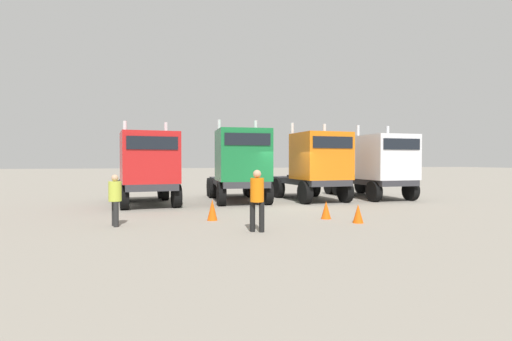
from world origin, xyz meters
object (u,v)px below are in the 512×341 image
(semi_truck_green, at_px, (240,165))
(traffic_cone_far, at_px, (212,210))
(semi_truck_orange, at_px, (315,165))
(visitor_with_camera, at_px, (115,196))
(traffic_cone_near, at_px, (358,214))
(visitor_in_hivis, at_px, (257,196))
(semi_truck_red, at_px, (148,167))
(traffic_cone_mid, at_px, (326,210))
(semi_truck_white, at_px, (380,166))

(semi_truck_green, height_order, traffic_cone_far, semi_truck_green)
(semi_truck_orange, distance_m, visitor_with_camera, 10.95)
(semi_truck_orange, bearing_deg, semi_truck_green, -97.19)
(visitor_with_camera, xyz_separation_m, traffic_cone_far, (3.17, 0.45, -0.58))
(semi_truck_orange, height_order, traffic_cone_near, semi_truck_orange)
(visitor_in_hivis, bearing_deg, traffic_cone_near, -47.08)
(semi_truck_red, distance_m, traffic_cone_near, 9.90)
(traffic_cone_near, bearing_deg, traffic_cone_mid, 118.95)
(semi_truck_orange, height_order, traffic_cone_mid, semi_truck_orange)
(semi_truck_green, distance_m, semi_truck_white, 7.71)
(semi_truck_white, height_order, traffic_cone_far, semi_truck_white)
(visitor_in_hivis, xyz_separation_m, traffic_cone_near, (3.69, 0.73, -0.74))
(semi_truck_orange, distance_m, semi_truck_white, 3.81)
(semi_truck_red, bearing_deg, visitor_with_camera, -16.25)
(semi_truck_red, relative_size, semi_truck_orange, 1.02)
(traffic_cone_mid, relative_size, traffic_cone_far, 0.87)
(semi_truck_white, height_order, traffic_cone_mid, semi_truck_white)
(visitor_in_hivis, bearing_deg, semi_truck_orange, -1.94)
(visitor_with_camera, height_order, traffic_cone_mid, visitor_with_camera)
(semi_truck_red, relative_size, visitor_in_hivis, 3.37)
(visitor_in_hivis, bearing_deg, semi_truck_red, 53.60)
(semi_truck_red, bearing_deg, traffic_cone_mid, 39.92)
(semi_truck_white, bearing_deg, traffic_cone_near, -38.17)
(visitor_in_hivis, xyz_separation_m, traffic_cone_far, (-0.93, 2.56, -0.69))
(semi_truck_green, bearing_deg, semi_truck_white, 91.26)
(semi_truck_red, height_order, semi_truck_white, semi_truck_white)
(traffic_cone_near, bearing_deg, semi_truck_orange, 78.00)
(semi_truck_green, height_order, semi_truck_orange, semi_truck_green)
(semi_truck_white, distance_m, visitor_with_camera, 14.35)
(visitor_with_camera, height_order, traffic_cone_near, visitor_with_camera)
(semi_truck_green, distance_m, visitor_in_hivis, 8.22)
(semi_truck_orange, relative_size, visitor_in_hivis, 3.30)
(semi_truck_white, bearing_deg, traffic_cone_far, -63.35)
(semi_truck_green, bearing_deg, visitor_in_hivis, -6.51)
(semi_truck_green, xyz_separation_m, visitor_with_camera, (-5.39, -5.97, -0.94))
(semi_truck_red, xyz_separation_m, semi_truck_white, (12.13, 0.13, 0.03))
(traffic_cone_near, bearing_deg, traffic_cone_far, 158.43)
(visitor_with_camera, bearing_deg, traffic_cone_mid, 162.85)
(semi_truck_green, bearing_deg, traffic_cone_far, -19.38)
(traffic_cone_near, distance_m, traffic_cone_far, 4.97)
(semi_truck_green, distance_m, visitor_with_camera, 8.10)
(semi_truck_white, bearing_deg, semi_truck_red, -90.94)
(semi_truck_red, bearing_deg, semi_truck_green, 87.55)
(semi_truck_red, xyz_separation_m, semi_truck_orange, (8.32, 0.06, 0.07))
(visitor_with_camera, bearing_deg, semi_truck_green, -147.40)
(semi_truck_green, relative_size, traffic_cone_near, 10.30)
(semi_truck_white, distance_m, traffic_cone_far, 11.37)
(semi_truck_green, relative_size, traffic_cone_mid, 10.08)
(visitor_in_hivis, bearing_deg, traffic_cone_mid, -26.83)
(visitor_in_hivis, relative_size, traffic_cone_near, 2.88)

